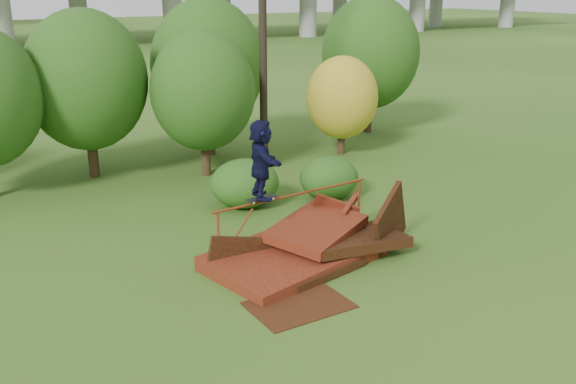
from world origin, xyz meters
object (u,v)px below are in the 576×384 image
flat_plate (299,305)px  scrap_pile (311,247)px  utility_pole (263,15)px  skater (261,159)px

flat_plate → scrap_pile: bearing=51.6°
utility_pole → skater: bearing=-118.6°
scrap_pile → flat_plate: 2.47m
utility_pole → scrap_pile: bearing=-110.1°
flat_plate → skater: bearing=80.0°
scrap_pile → flat_plate: scrap_pile is taller
scrap_pile → skater: size_ratio=3.06×
utility_pole → flat_plate: bearing=-114.3°
skater → utility_pole: bearing=-14.9°
skater → utility_pole: 8.68m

